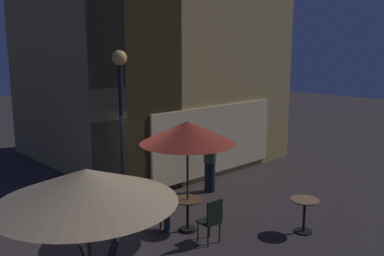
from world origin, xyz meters
TOP-DOWN VIEW (x-y plane):
  - ground_plane at (0.00, 0.00)m, footprint 60.00×60.00m
  - cafe_building at (3.65, 3.45)m, footprint 7.25×8.02m
  - street_lamp_near_corner at (0.84, 0.33)m, footprint 0.34×0.34m
  - cafe_table_0 at (1.43, -1.30)m, footprint 0.65×0.65m
  - cafe_table_2 at (3.25, -3.12)m, footprint 0.62×0.62m
  - patio_umbrella_0 at (1.43, -1.30)m, footprint 2.07×2.07m
  - patio_umbrella_1 at (-2.00, -3.12)m, footprint 2.34×2.34m
  - cafe_chair_0 at (0.80, -0.72)m, footprint 0.57×0.57m
  - cafe_chair_1 at (1.37, -2.10)m, footprint 0.43×0.43m
  - patron_seated_0 at (0.92, -0.82)m, footprint 0.50×0.49m
  - patron_standing_3 at (3.67, 0.19)m, footprint 0.36×0.36m

SIDE VIEW (x-z plane):
  - ground_plane at x=0.00m, z-range 0.00..0.00m
  - cafe_table_0 at x=1.43m, z-range 0.14..0.88m
  - cafe_table_2 at x=3.25m, z-range 0.13..0.89m
  - cafe_chair_0 at x=0.80m, z-range 0.09..0.99m
  - cafe_chair_1 at x=1.37m, z-range 0.09..1.05m
  - patron_seated_0 at x=0.92m, z-range 0.08..1.26m
  - patron_standing_3 at x=3.67m, z-range 0.00..1.67m
  - patio_umbrella_0 at x=1.43m, z-range 0.99..3.49m
  - patio_umbrella_1 at x=-2.00m, z-range 1.03..3.55m
  - street_lamp_near_corner at x=0.84m, z-range 0.89..4.88m
  - cafe_building at x=3.65m, z-range -0.01..8.64m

